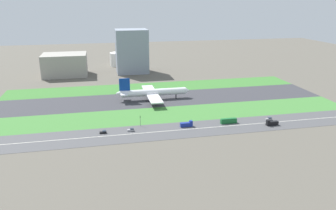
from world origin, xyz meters
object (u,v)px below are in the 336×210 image
(airliner, at_px, (152,93))
(fuel_tank_west, at_px, (119,59))
(hangar_building, at_px, (132,51))
(car_1, at_px, (131,130))
(bus_0, at_px, (229,121))
(car_2, at_px, (103,132))
(car_0, at_px, (269,119))
(truck_1, at_px, (272,123))
(traffic_light, at_px, (140,120))
(truck_0, at_px, (187,124))
(terminal_building, at_px, (65,65))

(airliner, relative_size, fuel_tank_west, 2.66)
(hangar_building, bearing_deg, car_1, -96.57)
(hangar_building, bearing_deg, bus_0, -75.39)
(airliner, xyz_separation_m, car_2, (-43.43, -68.00, -5.31))
(bus_0, height_order, car_0, bus_0)
(truck_1, height_order, traffic_light, traffic_light)
(truck_0, xyz_separation_m, car_1, (-38.04, 0.00, -0.75))
(bus_0, height_order, car_1, bus_0)
(truck_1, bearing_deg, hangar_building, -68.66)
(bus_0, bearing_deg, fuel_tank_west, 104.62)
(airliner, bearing_deg, hangar_building, 92.28)
(hangar_building, bearing_deg, traffic_light, -94.48)
(car_0, relative_size, traffic_light, 0.61)
(car_2, height_order, hangar_building, hangar_building)
(car_2, height_order, traffic_light, traffic_light)
(bus_0, bearing_deg, airliner, 122.24)
(car_0, relative_size, hangar_building, 0.09)
(airliner, xyz_separation_m, truck_1, (70.46, -78.00, -4.56))
(airliner, height_order, hangar_building, hangar_building)
(truck_0, height_order, traffic_light, traffic_light)
(bus_0, xyz_separation_m, car_1, (-68.39, 0.00, -0.90))
(car_0, bearing_deg, car_2, 180.00)
(terminal_building, height_order, hangar_building, hangar_building)
(truck_1, xyz_separation_m, terminal_building, (-151.16, 192.00, 10.61))
(truck_1, xyz_separation_m, car_1, (-95.96, 10.00, -0.75))
(truck_1, height_order, truck_0, same)
(car_2, height_order, fuel_tank_west, fuel_tank_west)
(airliner, height_order, terminal_building, terminal_building)
(truck_1, bearing_deg, truck_0, -9.79)
(truck_0, relative_size, terminal_building, 0.17)
(car_1, distance_m, car_2, 17.93)
(airliner, distance_m, bus_0, 80.52)
(airliner, relative_size, truck_0, 7.74)
(truck_1, height_order, car_0, truck_1)
(car_0, relative_size, car_2, 1.00)
(airliner, distance_m, car_2, 80.86)
(airliner, distance_m, car_0, 100.53)
(airliner, bearing_deg, traffic_light, -106.86)
(car_0, height_order, terminal_building, terminal_building)
(airliner, bearing_deg, terminal_building, 125.29)
(hangar_building, bearing_deg, fuel_tank_west, 104.66)
(bus_0, xyz_separation_m, terminal_building, (-123.59, 182.00, 10.46))
(truck_1, relative_size, truck_0, 1.00)
(car_1, xyz_separation_m, terminal_building, (-55.20, 182.00, 11.35))
(hangar_building, bearing_deg, car_2, -102.06)
(car_0, xyz_separation_m, terminal_building, (-154.55, 182.00, 11.35))
(airliner, bearing_deg, car_0, -42.64)
(car_0, distance_m, car_1, 99.35)
(car_0, height_order, hangar_building, hangar_building)
(car_0, xyz_separation_m, car_2, (-117.28, 0.00, 0.00))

